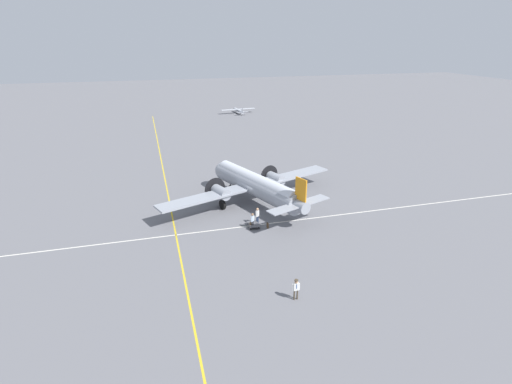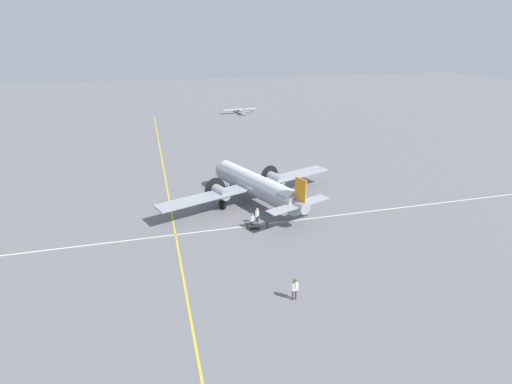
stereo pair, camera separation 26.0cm
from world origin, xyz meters
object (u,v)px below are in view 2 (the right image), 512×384
Objects in this scene: ramp_agent at (257,214)px; traffic_cone at (299,205)px; crew_foreground at (295,287)px; baggage_cart at (253,224)px; airliner_main at (254,184)px; suitcase_upright_spare at (251,225)px; light_aircraft_distant at (240,110)px; suitcase_near_door at (267,225)px; passenger_boarding at (252,219)px.

ramp_agent reaches higher than traffic_cone.
baggage_cart is at bearing -89.64° from crew_foreground.
airliner_main reaches higher than suitcase_upright_spare.
traffic_cone is (2.73, 4.62, -2.09)m from airliner_main.
traffic_cone is at bearing 117.58° from suitcase_upright_spare.
suitcase_near_door is at bearing 163.60° from light_aircraft_distant.
crew_foreground reaches higher than suitcase_upright_spare.
crew_foreground is at bearing -7.13° from suitcase_near_door.
baggage_cart is 65.47m from light_aircraft_distant.
airliner_main is 6.86m from suitcase_upright_spare.
passenger_boarding is 1.73m from suitcase_near_door.
crew_foreground is 17.35m from traffic_cone.
suitcase_upright_spare is at bearing -62.42° from traffic_cone.
passenger_boarding is 2.85× the size of suitcase_upright_spare.
airliner_main is 59.16m from light_aircraft_distant.
ramp_agent is 1.09× the size of baggage_cart.
light_aircraft_distant reaches higher than passenger_boarding.
crew_foreground is at bearing -136.51° from ramp_agent.
suitcase_upright_spare is (-12.58, -0.13, -0.81)m from crew_foreground.
traffic_cone is at bearing -11.15° from passenger_boarding.
suitcase_upright_spare is (0.70, -0.88, -0.83)m from ramp_agent.
suitcase_upright_spare is 0.35× the size of baggage_cart.
suitcase_near_door reaches higher than suitcase_upright_spare.
ramp_agent is at bearing 162.75° from light_aircraft_distant.
suitcase_near_door is (0.33, 1.52, -0.74)m from passenger_boarding.
suitcase_near_door is (1.22, 0.75, -0.82)m from ramp_agent.
passenger_boarding is at bearing 162.24° from light_aircraft_distant.
suitcase_near_door is (-12.06, 1.51, -0.80)m from crew_foreground.
passenger_boarding is 7.53m from traffic_cone.
airliner_main reaches higher than passenger_boarding.
crew_foreground is 12.40m from passenger_boarding.
airliner_main is 37.92× the size of suitcase_near_door.
light_aircraft_distant is at bearing 37.69° from passenger_boarding.
crew_foreground is 0.96× the size of ramp_agent.
light_aircraft_distant is at bearing -98.95° from crew_foreground.
light_aircraft_distant reaches higher than baggage_cart.
suitcase_upright_spare is at bearing 162.11° from light_aircraft_distant.
traffic_cone reaches higher than baggage_cart.
traffic_cone is at bearing -141.28° from airliner_main.
airliner_main reaches higher than light_aircraft_distant.
ramp_agent reaches higher than passenger_boarding.
passenger_boarding reaches higher than suitcase_upright_spare.
crew_foreground is (18.79, -1.90, -1.30)m from airliner_main.
baggage_cart is at bearing -177.92° from ramp_agent.
ramp_agent is 1.40m from suitcase_upright_spare.
crew_foreground reaches higher than passenger_boarding.
traffic_cone is at bearing 167.54° from light_aircraft_distant.
passenger_boarding is 0.19× the size of light_aircraft_distant.
airliner_main is 38.72× the size of suitcase_upright_spare.
passenger_boarding reaches higher than baggage_cart.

